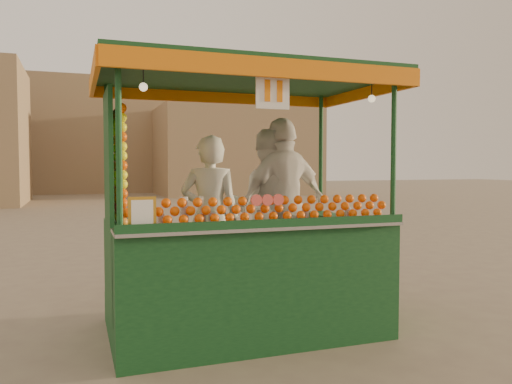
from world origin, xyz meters
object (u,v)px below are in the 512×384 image
object	(u,v)px
vendor_left	(210,216)
vendor_middle	(267,208)
juice_cart	(240,249)
vendor_right	(284,203)

from	to	relation	value
vendor_left	vendor_middle	distance (m)	0.76
juice_cart	vendor_left	world-z (taller)	juice_cart
vendor_middle	vendor_right	world-z (taller)	vendor_right
juice_cart	vendor_right	world-z (taller)	juice_cart
vendor_left	vendor_right	xyz separation A→B (m)	(0.88, 0.10, 0.11)
juice_cart	vendor_left	size ratio (longest dim) A/B	1.71
juice_cart	vendor_middle	world-z (taller)	juice_cart
juice_cart	vendor_middle	xyz separation A→B (m)	(0.52, 0.62, 0.34)
vendor_middle	vendor_right	distance (m)	0.22
vendor_left	vendor_middle	bearing A→B (deg)	-141.48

